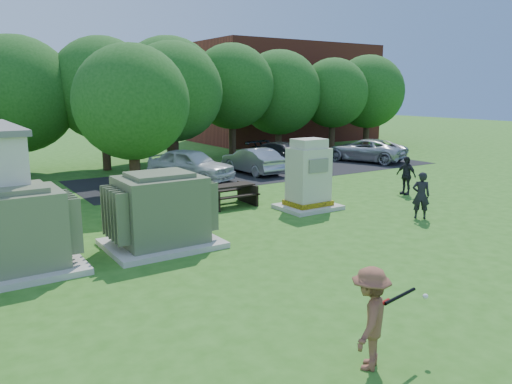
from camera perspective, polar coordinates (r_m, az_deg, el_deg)
ground at (r=12.05m, az=10.63°, el=-9.30°), size 120.00×120.00×0.00m
brick_building at (r=43.57m, az=3.28°, el=11.24°), size 15.00×8.00×8.00m
parking_strip at (r=26.53m, az=1.39°, el=2.38°), size 20.00×6.00×0.01m
transformer_left at (r=13.04m, az=-26.05°, el=-4.20°), size 3.00×2.40×2.07m
transformer_right at (r=13.93m, az=-10.83°, el=-2.25°), size 3.00×2.40×2.07m
generator_cabinet at (r=18.09m, az=6.02°, el=1.54°), size 2.10×1.71×2.55m
picnic_table at (r=18.59m, az=-3.08°, el=-0.08°), size 1.86×1.40×0.80m
batter at (r=8.09m, az=12.89°, el=-13.89°), size 1.21×1.08×1.63m
person_by_generator at (r=17.57m, az=18.33°, el=-0.36°), size 0.68×0.68×1.59m
person_walking_right at (r=21.48m, az=16.77°, el=1.82°), size 0.44×0.95×1.58m
car_white at (r=24.07m, az=-7.47°, el=3.14°), size 3.48×4.79×1.52m
car_silver_a at (r=25.87m, az=-0.39°, el=3.62°), size 1.51×4.06×1.32m
car_dark at (r=27.36m, az=3.57°, el=4.14°), size 2.98×5.22×1.43m
car_silver_b at (r=30.95m, az=12.32°, el=4.70°), size 3.80×5.38×1.36m
batting_equipment at (r=8.35m, az=16.29°, el=-11.49°), size 1.12×0.20×0.21m
tree_row at (r=28.24m, az=-13.54°, el=11.08°), size 41.30×13.30×7.30m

